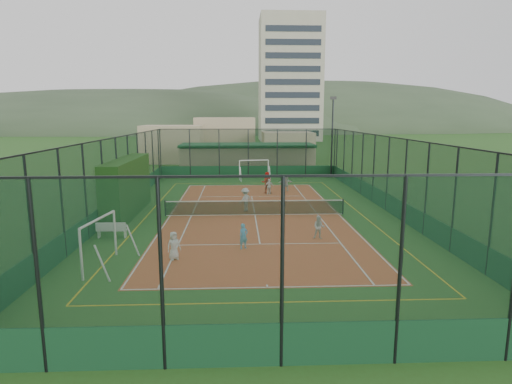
% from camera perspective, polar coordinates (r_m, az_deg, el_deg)
% --- Properties ---
extents(ground, '(300.00, 300.00, 0.00)m').
position_cam_1_polar(ground, '(27.90, -0.15, -3.08)').
color(ground, '#2C561D').
rests_on(ground, ground).
extents(court_slab, '(11.17, 23.97, 0.01)m').
position_cam_1_polar(court_slab, '(27.90, -0.15, -3.07)').
color(court_slab, '#C2502B').
rests_on(court_slab, ground).
extents(tennis_net, '(11.67, 0.12, 1.06)m').
position_cam_1_polar(tennis_net, '(27.78, -0.15, -2.02)').
color(tennis_net, black).
rests_on(tennis_net, ground).
extents(perimeter_fence, '(18.12, 34.12, 5.00)m').
position_cam_1_polar(perimeter_fence, '(27.43, -0.15, 2.00)').
color(perimeter_fence, black).
rests_on(perimeter_fence, ground).
extents(floodlight_ne, '(0.60, 0.26, 8.25)m').
position_cam_1_polar(floodlight_ne, '(44.84, 10.11, 7.16)').
color(floodlight_ne, black).
rests_on(floodlight_ne, ground).
extents(clubhouse, '(15.20, 7.20, 3.15)m').
position_cam_1_polar(clubhouse, '(49.37, -1.18, 4.62)').
color(clubhouse, tan).
rests_on(clubhouse, ground).
extents(apartment_tower, '(15.00, 12.00, 30.00)m').
position_cam_1_polar(apartment_tower, '(110.23, 4.53, 14.71)').
color(apartment_tower, beige).
rests_on(apartment_tower, ground).
extents(distant_hills, '(200.00, 60.00, 24.00)m').
position_cam_1_polar(distant_hills, '(177.24, -2.12, 8.20)').
color(distant_hills, '#384C33').
rests_on(distant_hills, ground).
extents(hedge_left, '(1.25, 8.30, 3.63)m').
position_cam_1_polar(hedge_left, '(29.02, -16.81, 0.65)').
color(hedge_left, black).
rests_on(hedge_left, ground).
extents(white_bench, '(1.59, 0.46, 0.89)m').
position_cam_1_polar(white_bench, '(24.02, -18.66, -4.75)').
color(white_bench, white).
rests_on(white_bench, ground).
extents(futsal_goal_near, '(3.35, 1.39, 2.09)m').
position_cam_1_polar(futsal_goal_near, '(19.54, -20.15, -6.42)').
color(futsal_goal_near, white).
rests_on(futsal_goal_near, ground).
extents(futsal_goal_far, '(3.12, 1.29, 1.95)m').
position_cam_1_polar(futsal_goal_far, '(42.91, -0.27, 2.96)').
color(futsal_goal_far, white).
rests_on(futsal_goal_far, ground).
extents(child_near_left, '(0.75, 0.67, 1.28)m').
position_cam_1_polar(child_near_left, '(19.70, -10.91, -7.03)').
color(child_near_left, white).
rests_on(child_near_left, court_slab).
extents(child_near_mid, '(0.54, 0.47, 1.24)m').
position_cam_1_polar(child_near_mid, '(20.90, -1.67, -5.89)').
color(child_near_mid, '#50AAE4').
rests_on(child_near_mid, court_slab).
extents(child_near_right, '(0.68, 0.58, 1.23)m').
position_cam_1_polar(child_near_right, '(22.74, 8.40, -4.67)').
color(child_near_right, silver).
rests_on(child_near_right, court_slab).
extents(child_far_left, '(1.14, 1.11, 1.57)m').
position_cam_1_polar(child_far_left, '(28.88, -1.43, -1.01)').
color(child_far_left, silver).
rests_on(child_far_left, court_slab).
extents(child_far_right, '(0.80, 0.47, 1.27)m').
position_cam_1_polar(child_far_right, '(35.03, 1.76, 0.75)').
color(child_far_right, white).
rests_on(child_far_right, court_slab).
extents(child_far_back, '(1.34, 0.75, 1.38)m').
position_cam_1_polar(child_far_back, '(36.59, 4.00, 1.22)').
color(child_far_back, silver).
rests_on(child_far_back, court_slab).
extents(coach, '(0.87, 0.69, 1.76)m').
position_cam_1_polar(coach, '(35.49, 1.42, 1.27)').
color(coach, red).
rests_on(coach, court_slab).
extents(tennis_balls, '(5.39, 1.27, 0.07)m').
position_cam_1_polar(tennis_balls, '(29.33, -0.02, -2.33)').
color(tennis_balls, '#CCE033').
rests_on(tennis_balls, court_slab).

